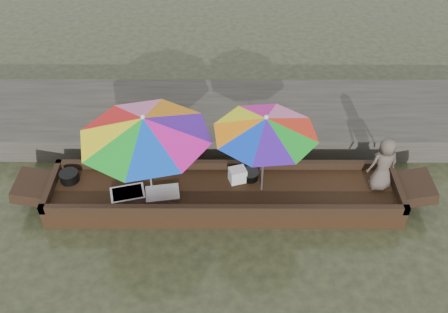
{
  "coord_description": "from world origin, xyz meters",
  "views": [
    {
      "loc": [
        0.02,
        -6.13,
        6.31
      ],
      "look_at": [
        0.0,
        0.1,
        1.0
      ],
      "focal_mm": 40.0,
      "sensor_mm": 36.0,
      "label": 1
    }
  ],
  "objects_px": {
    "tray_crayfish": "(128,194)",
    "tray_scallop": "(163,194)",
    "boat_hull": "(224,196)",
    "supply_bag": "(237,175)",
    "umbrella_stern": "(264,155)",
    "cooking_pot": "(69,177)",
    "umbrella_bow": "(148,154)",
    "vendor": "(384,164)",
    "charcoal_grill": "(250,175)"
  },
  "relations": [
    {
      "from": "tray_crayfish",
      "to": "umbrella_stern",
      "type": "distance_m",
      "value": 2.38
    },
    {
      "from": "tray_crayfish",
      "to": "cooking_pot",
      "type": "bearing_deg",
      "value": 159.77
    },
    {
      "from": "tray_scallop",
      "to": "vendor",
      "type": "xyz_separation_m",
      "value": [
        3.68,
        0.23,
        0.48
      ]
    },
    {
      "from": "vendor",
      "to": "umbrella_bow",
      "type": "relative_size",
      "value": 0.48
    },
    {
      "from": "tray_crayfish",
      "to": "umbrella_bow",
      "type": "relative_size",
      "value": 0.26
    },
    {
      "from": "umbrella_stern",
      "to": "umbrella_bow",
      "type": "bearing_deg",
      "value": 180.0
    },
    {
      "from": "cooking_pot",
      "to": "tray_scallop",
      "type": "bearing_deg",
      "value": -12.29
    },
    {
      "from": "umbrella_bow",
      "to": "umbrella_stern",
      "type": "height_order",
      "value": "same"
    },
    {
      "from": "cooking_pot",
      "to": "charcoal_grill",
      "type": "height_order",
      "value": "cooking_pot"
    },
    {
      "from": "boat_hull",
      "to": "vendor",
      "type": "relative_size",
      "value": 5.85
    },
    {
      "from": "charcoal_grill",
      "to": "supply_bag",
      "type": "relative_size",
      "value": 1.05
    },
    {
      "from": "boat_hull",
      "to": "tray_crayfish",
      "type": "height_order",
      "value": "tray_crayfish"
    },
    {
      "from": "tray_crayfish",
      "to": "supply_bag",
      "type": "xyz_separation_m",
      "value": [
        1.85,
        0.4,
        0.09
      ]
    },
    {
      "from": "umbrella_stern",
      "to": "tray_crayfish",
      "type": "bearing_deg",
      "value": -175.51
    },
    {
      "from": "supply_bag",
      "to": "umbrella_stern",
      "type": "distance_m",
      "value": 0.79
    },
    {
      "from": "boat_hull",
      "to": "tray_scallop",
      "type": "distance_m",
      "value": 1.07
    },
    {
      "from": "boat_hull",
      "to": "cooking_pot",
      "type": "bearing_deg",
      "value": 175.39
    },
    {
      "from": "cooking_pot",
      "to": "umbrella_stern",
      "type": "bearing_deg",
      "value": -3.73
    },
    {
      "from": "supply_bag",
      "to": "umbrella_stern",
      "type": "height_order",
      "value": "umbrella_stern"
    },
    {
      "from": "tray_scallop",
      "to": "supply_bag",
      "type": "height_order",
      "value": "supply_bag"
    },
    {
      "from": "cooking_pot",
      "to": "umbrella_stern",
      "type": "distance_m",
      "value": 3.41
    },
    {
      "from": "tray_scallop",
      "to": "vendor",
      "type": "bearing_deg",
      "value": 3.52
    },
    {
      "from": "boat_hull",
      "to": "tray_scallop",
      "type": "relative_size",
      "value": 10.69
    },
    {
      "from": "boat_hull",
      "to": "umbrella_bow",
      "type": "height_order",
      "value": "umbrella_bow"
    },
    {
      "from": "supply_bag",
      "to": "vendor",
      "type": "height_order",
      "value": "vendor"
    },
    {
      "from": "vendor",
      "to": "umbrella_stern",
      "type": "bearing_deg",
      "value": -10.7
    },
    {
      "from": "tray_scallop",
      "to": "umbrella_stern",
      "type": "relative_size",
      "value": 0.33
    },
    {
      "from": "cooking_pot",
      "to": "umbrella_bow",
      "type": "height_order",
      "value": "umbrella_bow"
    },
    {
      "from": "tray_scallop",
      "to": "tray_crayfish",
      "type": "bearing_deg",
      "value": -176.6
    },
    {
      "from": "tray_crayfish",
      "to": "charcoal_grill",
      "type": "bearing_deg",
      "value": 12.41
    },
    {
      "from": "cooking_pot",
      "to": "vendor",
      "type": "relative_size",
      "value": 0.32
    },
    {
      "from": "tray_scallop",
      "to": "boat_hull",
      "type": "bearing_deg",
      "value": 7.86
    },
    {
      "from": "cooking_pot",
      "to": "umbrella_bow",
      "type": "relative_size",
      "value": 0.15
    },
    {
      "from": "boat_hull",
      "to": "tray_crayfish",
      "type": "xyz_separation_m",
      "value": [
        -1.62,
        -0.18,
        0.22
      ]
    },
    {
      "from": "tray_scallop",
      "to": "vendor",
      "type": "relative_size",
      "value": 0.55
    },
    {
      "from": "tray_crayfish",
      "to": "charcoal_grill",
      "type": "height_order",
      "value": "charcoal_grill"
    },
    {
      "from": "boat_hull",
      "to": "tray_scallop",
      "type": "xyz_separation_m",
      "value": [
        -1.04,
        -0.14,
        0.21
      ]
    },
    {
      "from": "supply_bag",
      "to": "umbrella_bow",
      "type": "height_order",
      "value": "umbrella_bow"
    },
    {
      "from": "supply_bag",
      "to": "umbrella_bow",
      "type": "distance_m",
      "value": 1.62
    },
    {
      "from": "umbrella_stern",
      "to": "vendor",
      "type": "bearing_deg",
      "value": 2.39
    },
    {
      "from": "umbrella_bow",
      "to": "tray_scallop",
      "type": "bearing_deg",
      "value": -36.12
    },
    {
      "from": "tray_crayfish",
      "to": "supply_bag",
      "type": "height_order",
      "value": "supply_bag"
    },
    {
      "from": "charcoal_grill",
      "to": "tray_scallop",
      "type": "bearing_deg",
      "value": -164.21
    },
    {
      "from": "boat_hull",
      "to": "vendor",
      "type": "height_order",
      "value": "vendor"
    },
    {
      "from": "tray_crayfish",
      "to": "vendor",
      "type": "xyz_separation_m",
      "value": [
        4.27,
        0.26,
        0.47
      ]
    },
    {
      "from": "vendor",
      "to": "supply_bag",
      "type": "bearing_deg",
      "value": -16.27
    },
    {
      "from": "tray_scallop",
      "to": "supply_bag",
      "type": "distance_m",
      "value": 1.32
    },
    {
      "from": "tray_crayfish",
      "to": "tray_scallop",
      "type": "bearing_deg",
      "value": 3.4
    },
    {
      "from": "supply_bag",
      "to": "tray_crayfish",
      "type": "bearing_deg",
      "value": -167.94
    },
    {
      "from": "cooking_pot",
      "to": "vendor",
      "type": "distance_m",
      "value": 5.35
    }
  ]
}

